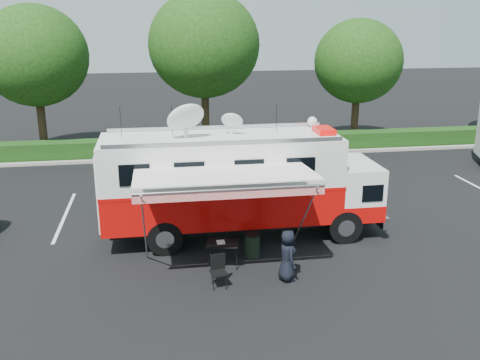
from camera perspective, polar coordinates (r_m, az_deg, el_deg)
name	(u,v)px	position (r m, az deg, el deg)	size (l,w,h in m)	color
ground_plane	(242,235)	(19.01, 0.24, -5.92)	(120.00, 120.00, 0.00)	black
back_border	(225,62)	(30.54, -1.61, 12.46)	(60.00, 6.14, 8.87)	#9E998E
stall_lines	(218,208)	(21.71, -2.35, -2.95)	(24.12, 5.50, 0.01)	silver
command_truck	(240,182)	(18.32, -0.01, -0.24)	(9.60, 2.64, 4.61)	black
awning	(225,178)	(15.32, -1.56, 0.17)	(5.24, 2.70, 3.16)	white
person	(287,280)	(16.05, 5.00, -10.53)	(0.75, 0.49, 1.54)	black
folding_table	(223,244)	(16.40, -1.87, -6.85)	(1.08, 0.85, 0.82)	black
folding_chair	(218,268)	(15.44, -2.32, -9.34)	(0.52, 0.55, 0.94)	black
trash_bin	(252,245)	(17.28, 1.33, -6.95)	(0.52, 0.52, 0.78)	black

